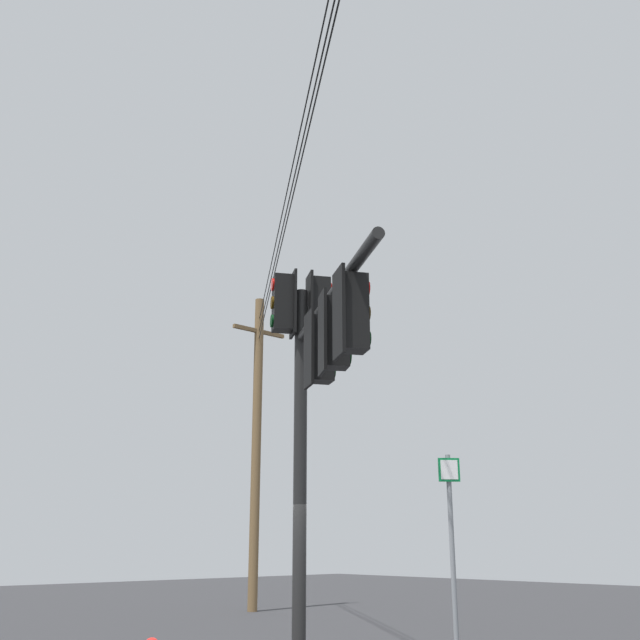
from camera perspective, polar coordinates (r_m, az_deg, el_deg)
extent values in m
cylinder|color=black|center=(11.24, -1.54, -11.89)|extent=(0.20, 0.20, 5.79)
cylinder|color=black|center=(9.65, 0.92, 1.83)|extent=(3.71, 2.24, 0.14)
cube|color=black|center=(11.83, -0.01, 1.09)|extent=(0.41, 0.41, 0.90)
cube|color=black|center=(11.80, -0.82, 1.14)|extent=(0.40, 0.26, 1.04)
cylinder|color=red|center=(11.96, 0.76, 2.41)|extent=(0.19, 0.13, 0.20)
cylinder|color=#3C2703|center=(11.86, 0.77, 1.04)|extent=(0.19, 0.13, 0.20)
cylinder|color=black|center=(11.78, 0.77, -0.35)|extent=(0.19, 0.13, 0.20)
cube|color=black|center=(11.72, -2.88, 1.28)|extent=(0.41, 0.41, 0.90)
cube|color=black|center=(11.75, -2.06, 1.23)|extent=(0.40, 0.26, 1.04)
cylinder|color=red|center=(11.79, -3.65, 2.72)|extent=(0.19, 0.13, 0.20)
cylinder|color=#3C2703|center=(11.70, -3.68, 1.33)|extent=(0.19, 0.13, 0.20)
cylinder|color=black|center=(11.61, -3.70, -0.08)|extent=(0.19, 0.13, 0.20)
cube|color=black|center=(10.10, 0.08, -2.28)|extent=(0.41, 0.41, 0.90)
cube|color=black|center=(10.06, -0.85, -2.22)|extent=(0.41, 0.24, 1.04)
cylinder|color=red|center=(10.22, 0.98, -0.71)|extent=(0.19, 0.12, 0.20)
cylinder|color=#3C2703|center=(10.14, 0.99, -2.34)|extent=(0.19, 0.12, 0.20)
cylinder|color=black|center=(10.07, 1.00, -3.99)|extent=(0.19, 0.12, 0.20)
cube|color=black|center=(9.30, 1.22, -1.00)|extent=(0.41, 0.41, 0.90)
cube|color=black|center=(9.27, 0.18, -0.95)|extent=(0.39, 0.27, 1.04)
cylinder|color=red|center=(9.41, 2.19, 0.71)|extent=(0.18, 0.13, 0.20)
cylinder|color=#3C2703|center=(9.33, 2.21, -1.05)|extent=(0.18, 0.13, 0.20)
cylinder|color=black|center=(9.25, 2.23, -2.84)|extent=(0.18, 0.13, 0.20)
cube|color=black|center=(8.50, 2.56, 0.52)|extent=(0.41, 0.41, 0.90)
cube|color=black|center=(8.46, 1.45, 0.60)|extent=(0.40, 0.25, 1.04)
cylinder|color=red|center=(8.64, 3.59, 2.35)|extent=(0.19, 0.12, 0.20)
cylinder|color=#3C2703|center=(8.55, 3.62, 0.45)|extent=(0.19, 0.12, 0.20)
cylinder|color=black|center=(8.47, 3.66, -1.50)|extent=(0.19, 0.12, 0.20)
cylinder|color=brown|center=(24.10, -4.90, -9.60)|extent=(0.30, 0.30, 9.82)
cube|color=brown|center=(24.86, -4.68, -0.87)|extent=(0.18, 2.04, 0.12)
cylinder|color=slate|center=(10.89, 10.16, -18.42)|extent=(0.07, 0.07, 3.16)
cube|color=#0C7238|center=(10.89, 9.83, -11.22)|extent=(0.21, 0.26, 0.33)
cube|color=white|center=(10.88, 9.85, -11.21)|extent=(0.16, 0.20, 0.27)
cylinder|color=black|center=(11.73, -0.62, 15.37)|extent=(23.05, 16.03, 0.53)
cylinder|color=black|center=(11.88, -0.62, 16.52)|extent=(23.05, 16.03, 0.53)
cylinder|color=black|center=(12.12, -0.61, 18.18)|extent=(23.05, 16.03, 0.53)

